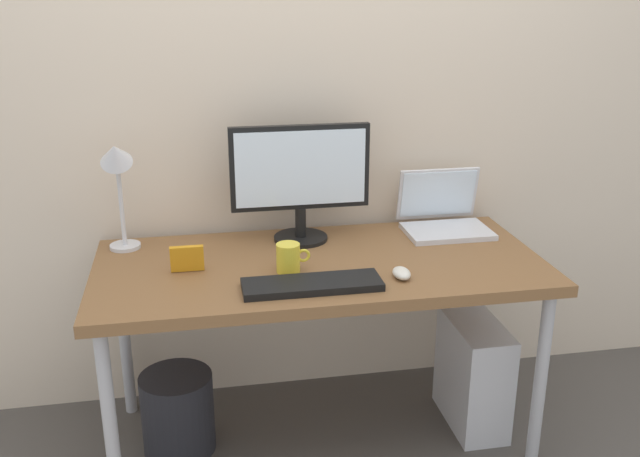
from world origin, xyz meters
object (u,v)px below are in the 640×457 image
Objects in this scene: laptop at (443,215)px; desk_lamp at (117,171)px; desk at (320,276)px; computer_tower at (473,373)px; photo_frame at (187,259)px; keyboard at (312,284)px; coffee_mug at (289,258)px; mouse at (402,273)px; monitor at (300,176)px; wastebasket at (178,413)px.

laptop is 0.76× the size of desk_lamp.
desk is at bearing -18.56° from desk_lamp.
desk_lamp is at bearing -179.25° from laptop.
laptop reaches higher than desk.
computer_tower is at bearing -10.90° from desk_lamp.
photo_frame is at bearing -165.51° from laptop.
coffee_mug is (-0.05, 0.15, 0.04)m from keyboard.
laptop is at bearing 55.62° from mouse.
coffee_mug is at bearing -106.52° from monitor.
desk reaches higher than wastebasket.
mouse is at bearing -153.92° from computer_tower.
desk_lamp is (-0.67, 0.22, 0.35)m from desk.
wastebasket is at bearing 152.79° from keyboard.
mouse is at bearing -14.70° from photo_frame.
monitor reaches higher than keyboard.
keyboard is at bearing -70.23° from coffee_mug.
monitor reaches higher than desk_lamp.
computer_tower is 1.11m from wastebasket.
photo_frame is at bearing 151.98° from keyboard.
mouse is at bearing -124.38° from laptop.
desk_lamp reaches higher than mouse.
monitor is 1.00m from computer_tower.
desk is 3.67× the size of computer_tower.
desk_lamp reaches higher than laptop.
computer_tower is (1.26, -0.24, -0.79)m from desk_lamp.
keyboard reaches higher than wastebasket.
laptop is 3.56× the size of mouse.
keyboard is 0.76m from wastebasket.
coffee_mug reaches higher than mouse.
photo_frame is at bearing -178.40° from desk.
computer_tower is (0.36, 0.17, -0.51)m from mouse.
wastebasket is (-0.52, 0.02, -0.50)m from desk.
desk_lamp is 3.83× the size of photo_frame.
desk_lamp reaches higher than wastebasket.
laptop reaches higher than keyboard.
monitor is at bearing 158.71° from computer_tower.
desk reaches higher than computer_tower.
laptop is 0.53m from mouse.
keyboard is at bearing -36.17° from desk_lamp.
computer_tower is at bearing -1.75° from wastebasket.
desk is at bearing -155.58° from laptop.
photo_frame is (0.22, -0.24, -0.25)m from desk_lamp.
coffee_mug reaches higher than photo_frame.
coffee_mug is (-0.65, -0.31, -0.01)m from laptop.
keyboard is 0.44m from photo_frame.
laptop is 0.75m from keyboard.
monitor is 1.21× the size of computer_tower.
keyboard reaches higher than computer_tower.
desk is 5.13× the size of wastebasket.
laptop reaches higher than mouse.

